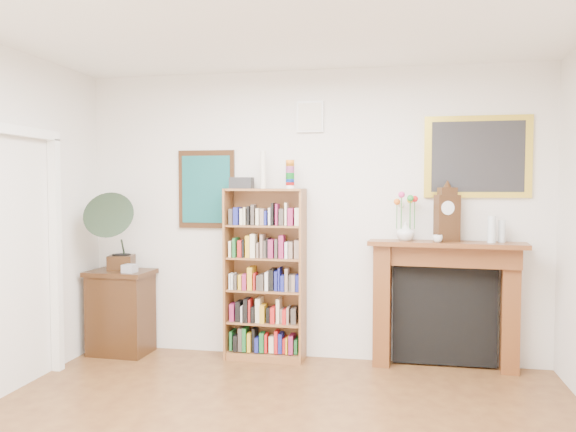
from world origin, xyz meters
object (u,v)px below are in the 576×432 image
object	(u,v)px
side_cabinet	(121,312)
teacup	(438,239)
fireplace	(445,293)
bottle_right	(502,231)
mantel_clock	(447,215)
flower_vase	(405,231)
cd_stack	(130,269)
bookshelf	(265,265)
gramophone	(114,227)
bottle_left	(492,229)

from	to	relation	value
side_cabinet	teacup	size ratio (longest dim) A/B	9.59
fireplace	bottle_right	size ratio (longest dim) A/B	7.09
fireplace	mantel_clock	size ratio (longest dim) A/B	2.88
flower_vase	bottle_right	size ratio (longest dim) A/B	0.86
side_cabinet	fireplace	world-z (taller)	fireplace
mantel_clock	flower_vase	bearing A→B (deg)	157.16
side_cabinet	bottle_right	bearing A→B (deg)	4.01
flower_vase	bottle_right	xyz separation A→B (m)	(0.85, 0.01, 0.01)
mantel_clock	flower_vase	distance (m)	0.40
cd_stack	flower_vase	size ratio (longest dim) A/B	0.70
fireplace	mantel_clock	xyz separation A→B (m)	(0.00, -0.04, 0.72)
bookshelf	side_cabinet	distance (m)	1.55
cd_stack	teacup	world-z (taller)	teacup
side_cabinet	gramophone	distance (m)	0.86
side_cabinet	gramophone	bearing A→B (deg)	-105.36
bottle_left	cd_stack	bearing A→B (deg)	-177.14
bookshelf	fireplace	world-z (taller)	bookshelf
gramophone	cd_stack	world-z (taller)	gramophone
teacup	bottle_right	xyz separation A→B (m)	(0.57, 0.11, 0.07)
bookshelf	flower_vase	world-z (taller)	bookshelf
teacup	bottle_left	bearing A→B (deg)	6.59
mantel_clock	gramophone	bearing A→B (deg)	161.78
bottle_left	bottle_right	xyz separation A→B (m)	(0.10, 0.06, -0.02)
teacup	bottle_right	bearing A→B (deg)	11.26
bookshelf	flower_vase	distance (m)	1.37
cd_stack	mantel_clock	xyz separation A→B (m)	(3.00, 0.21, 0.54)
fireplace	bottle_right	xyz separation A→B (m)	(0.48, -0.02, 0.58)
mantel_clock	cd_stack	bearing A→B (deg)	162.74
bottle_left	side_cabinet	bearing A→B (deg)	-179.02
side_cabinet	flower_vase	world-z (taller)	flower_vase
side_cabinet	teacup	distance (m)	3.17
bookshelf	teacup	distance (m)	1.63
flower_vase	cd_stack	bearing A→B (deg)	-175.18
side_cabinet	gramophone	world-z (taller)	gramophone
mantel_clock	bottle_left	size ratio (longest dim) A/B	2.05
side_cabinet	bookshelf	bearing A→B (deg)	5.52
bookshelf	side_cabinet	world-z (taller)	bookshelf
fireplace	mantel_clock	distance (m)	0.72
fireplace	bottle_right	distance (m)	0.76
cd_stack	bottle_left	size ratio (longest dim) A/B	0.50
bookshelf	side_cabinet	size ratio (longest dim) A/B	2.28
fireplace	flower_vase	bearing A→B (deg)	-170.97
teacup	bottle_left	world-z (taller)	bottle_left
cd_stack	gramophone	bearing A→B (deg)	166.92
bookshelf	cd_stack	bearing A→B (deg)	-169.23
side_cabinet	cd_stack	size ratio (longest dim) A/B	6.99
gramophone	flower_vase	size ratio (longest dim) A/B	4.54
fireplace	side_cabinet	bearing A→B (deg)	-172.63
gramophone	bookshelf	bearing A→B (deg)	-7.82
gramophone	flower_vase	xyz separation A→B (m)	(2.81, 0.18, -0.02)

